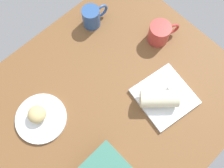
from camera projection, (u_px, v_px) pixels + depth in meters
dining_table at (106, 104)px, 104.67cm from camera, size 110.00×90.00×4.00cm
round_plate at (41, 118)px, 99.81cm from camera, size 20.47×20.47×1.40cm
scone_pastry at (37, 114)px, 97.00cm from camera, size 10.09×10.10×5.25cm
square_plate at (165, 97)px, 102.89cm from camera, size 24.35×24.35×1.60cm
sauce_cup at (175, 88)px, 101.76cm from camera, size 5.45×5.45×2.68cm
breakfast_wrap at (159, 99)px, 98.14cm from camera, size 15.54×15.14×6.88cm
coffee_mug at (160, 33)px, 108.95cm from camera, size 13.64×9.34×9.20cm
second_mug at (92, 17)px, 111.62cm from camera, size 13.05×7.97×9.60cm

